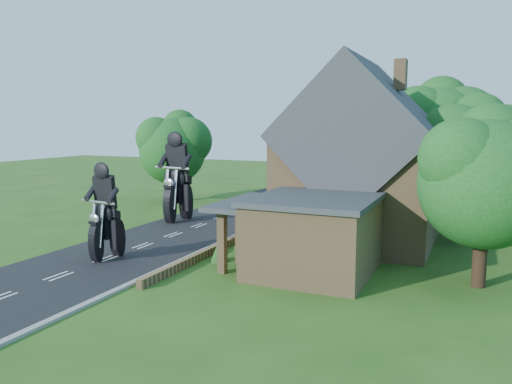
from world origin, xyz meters
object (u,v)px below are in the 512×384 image
at_px(house, 360,165).
at_px(motorcycle_follow, 178,208).
at_px(garden_wall, 252,231).
at_px(motorcycle_lead, 107,245).
at_px(annex, 312,233).

relative_size(house, motorcycle_follow, 5.21).
relative_size(garden_wall, motorcycle_follow, 11.19).
distance_m(motorcycle_lead, motorcycle_follow, 9.91).
xyz_separation_m(annex, motorcycle_lead, (-9.76, -2.16, -1.05)).
height_order(annex, motorcycle_follow, annex).
bearing_deg(motorcycle_follow, annex, 154.74).
distance_m(house, annex, 7.30).
bearing_deg(garden_wall, motorcycle_follow, 164.82).
xyz_separation_m(motorcycle_lead, motorcycle_follow, (-2.14, 9.68, 0.20)).
xyz_separation_m(garden_wall, motorcycle_follow, (-6.33, 1.72, 0.71)).
height_order(house, motorcycle_follow, house).
distance_m(annex, motorcycle_lead, 10.05).
bearing_deg(house, garden_wall, -170.83).
relative_size(house, motorcycle_lead, 6.63).
xyz_separation_m(house, motorcycle_lead, (-10.38, -8.96, -3.62)).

